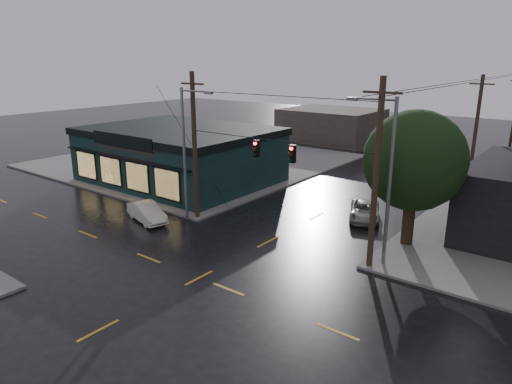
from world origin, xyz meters
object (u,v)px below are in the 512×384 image
Objects in this scene: sedan_cream at (147,212)px; utility_pole_nw at (197,219)px; suv_silver at (365,211)px; utility_pole_ne at (369,268)px; corner_tree at (414,161)px.

utility_pole_nw is at bearing -28.18° from sedan_cream.
utility_pole_nw reaches higher than suv_silver.
utility_pole_ne reaches higher than suv_silver.
corner_tree is at bearing 83.32° from utility_pole_ne.
corner_tree is at bearing -58.99° from suv_silver.
suv_silver is (-4.04, 2.86, -4.64)m from corner_tree.
suv_silver is (-3.54, 7.13, 0.61)m from utility_pole_ne.
corner_tree is 0.80× the size of utility_pole_nw.
suv_silver is at bearing 116.38° from utility_pole_ne.
sedan_cream is at bearing -170.77° from utility_pole_ne.
corner_tree reaches higher than suv_silver.
utility_pole_ne is at bearing 0.00° from utility_pole_nw.
sedan_cream is (-15.91, -6.78, -4.60)m from corner_tree.
sedan_cream is at bearing -156.93° from corner_tree.
utility_pole_ne is at bearing -65.04° from sedan_cream.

